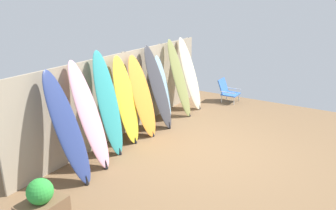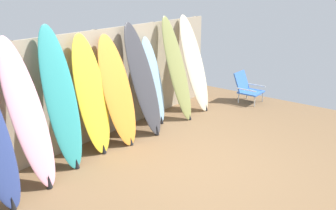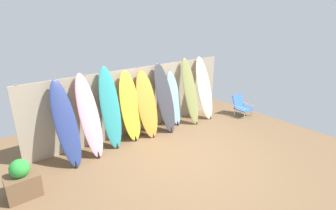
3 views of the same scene
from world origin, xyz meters
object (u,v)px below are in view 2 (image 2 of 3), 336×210
surfboard_teal_2 (61,99)px  surfboard_cream_8 (194,64)px  beach_chair (247,87)px  surfboard_olive_7 (177,69)px  surfboard_skyblue_6 (153,81)px  surfboard_orange_4 (117,91)px  surfboard_yellow_3 (92,96)px  surfboard_charcoal_5 (143,80)px  surfboard_pink_1 (27,114)px

surfboard_teal_2 → surfboard_cream_8: 3.22m
beach_chair → surfboard_olive_7: bearing=169.9°
surfboard_skyblue_6 → surfboard_orange_4: bearing=-173.1°
surfboard_yellow_3 → surfboard_charcoal_5: 1.06m
surfboard_yellow_3 → surfboard_olive_7: surfboard_olive_7 is taller
surfboard_pink_1 → surfboard_olive_7: 3.15m
surfboard_teal_2 → surfboard_yellow_3: bearing=2.9°
surfboard_teal_2 → surfboard_yellow_3: surfboard_teal_2 is taller
surfboard_olive_7 → surfboard_teal_2: bearing=178.4°
surfboard_charcoal_5 → beach_chair: 2.81m
surfboard_pink_1 → beach_chair: bearing=-7.8°
surfboard_olive_7 → surfboard_cream_8: (0.63, 0.03, -0.02)m
surfboard_skyblue_6 → surfboard_cream_8: (1.12, -0.14, 0.16)m
surfboard_teal_2 → surfboard_olive_7: surfboard_teal_2 is taller
surfboard_orange_4 → surfboard_cream_8: size_ratio=0.92×
surfboard_teal_2 → surfboard_yellow_3: (0.57, 0.03, -0.09)m
surfboard_orange_4 → surfboard_skyblue_6: 1.06m
surfboard_charcoal_5 → surfboard_olive_7: bearing=-0.2°
surfboard_olive_7 → surfboard_cream_8: bearing=2.8°
surfboard_yellow_3 → beach_chair: (3.72, -0.75, -0.57)m
surfboard_yellow_3 → surfboard_orange_4: surfboard_yellow_3 is taller
surfboard_teal_2 → surfboard_charcoal_5: (1.62, -0.07, -0.05)m
beach_chair → surfboard_skyblue_6: bearing=170.4°
surfboard_pink_1 → surfboard_charcoal_5: (2.19, -0.01, -0.01)m
beach_chair → surfboard_yellow_3: bearing=179.5°
surfboard_yellow_3 → surfboard_olive_7: bearing=-2.8°
surfboard_skyblue_6 → surfboard_olive_7: bearing=-19.1°
surfboard_skyblue_6 → surfboard_olive_7: 0.55m
surfboard_charcoal_5 → surfboard_olive_7: 0.96m
surfboard_orange_4 → beach_chair: size_ratio=2.70×
surfboard_pink_1 → surfboard_yellow_3: surfboard_pink_1 is taller
surfboard_olive_7 → beach_chair: 1.92m
surfboard_orange_4 → surfboard_olive_7: size_ratio=0.91×
surfboard_charcoal_5 → surfboard_olive_7: surfboard_olive_7 is taller
surfboard_pink_1 → surfboard_charcoal_5: surfboard_pink_1 is taller
surfboard_cream_8 → surfboard_pink_1: bearing=-179.8°
surfboard_cream_8 → surfboard_yellow_3: bearing=178.5°
surfboard_skyblue_6 → surfboard_olive_7: surfboard_olive_7 is taller
surfboard_skyblue_6 → surfboard_yellow_3: bearing=-177.4°
surfboard_charcoal_5 → surfboard_skyblue_6: 0.53m
surfboard_skyblue_6 → surfboard_cream_8: surfboard_cream_8 is taller
surfboard_skyblue_6 → beach_chair: size_ratio=2.45×
beach_chair → surfboard_charcoal_5: bearing=177.1°
surfboard_pink_1 → surfboard_orange_4: 1.62m
surfboard_orange_4 → surfboard_charcoal_5: bearing=-4.0°
surfboard_orange_4 → surfboard_olive_7: surfboard_olive_7 is taller
surfboard_yellow_3 → surfboard_orange_4: 0.49m
surfboard_teal_2 → beach_chair: size_ratio=3.08×
surfboard_charcoal_5 → surfboard_yellow_3: bearing=174.7°
surfboard_teal_2 → surfboard_olive_7: 2.59m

